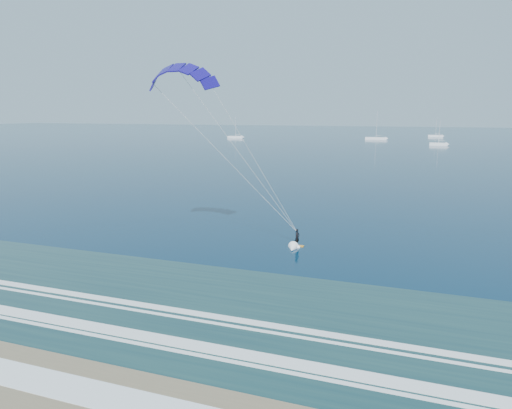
{
  "coord_description": "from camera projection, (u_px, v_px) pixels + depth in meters",
  "views": [
    {
      "loc": [
        17.74,
        -16.84,
        13.7
      ],
      "look_at": [
        3.44,
        23.85,
        4.95
      ],
      "focal_mm": 32.0,
      "sensor_mm": 36.0,
      "label": 1
    }
  ],
  "objects": [
    {
      "name": "sailboat_0",
      "position": [
        236.0,
        137.0,
        243.79
      ],
      "size": [
        8.55,
        2.4,
        11.76
      ],
      "color": "white",
      "rests_on": "ground"
    },
    {
      "name": "kitesurfer_rig",
      "position": [
        241.0,
        155.0,
        43.6
      ],
      "size": [
        14.75,
        9.52,
        19.05
      ],
      "color": "orange",
      "rests_on": "ground"
    },
    {
      "name": "sailboat_2",
      "position": [
        438.0,
        144.0,
        190.34
      ],
      "size": [
        7.08,
        2.4,
        10.05
      ],
      "color": "white",
      "rests_on": "ground"
    },
    {
      "name": "ground",
      "position": [
        45.0,
        377.0,
        24.06
      ],
      "size": [
        900.0,
        900.0,
        0.0
      ],
      "primitive_type": "plane",
      "color": "#082D48",
      "rests_on": "ground"
    },
    {
      "name": "sailboat_3",
      "position": [
        435.0,
        136.0,
        255.24
      ],
      "size": [
        7.79,
        2.4,
        10.73
      ],
      "color": "white",
      "rests_on": "ground"
    },
    {
      "name": "sailboat_1",
      "position": [
        376.0,
        138.0,
        232.02
      ],
      "size": [
        10.6,
        2.4,
        14.04
      ],
      "color": "white",
      "rests_on": "ground"
    }
  ]
}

